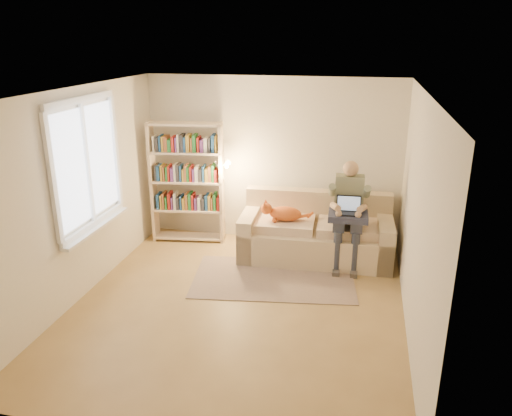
% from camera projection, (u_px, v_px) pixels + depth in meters
% --- Properties ---
extents(floor, '(4.50, 4.50, 0.00)m').
position_uv_depth(floor, '(238.00, 306.00, 6.17)').
color(floor, olive).
rests_on(floor, ground).
extents(ceiling, '(4.00, 4.50, 0.02)m').
position_uv_depth(ceiling, '(235.00, 92.00, 5.31)').
color(ceiling, white).
rests_on(ceiling, wall_back).
extents(wall_left, '(0.02, 4.50, 2.60)m').
position_uv_depth(wall_left, '(79.00, 195.00, 6.14)').
color(wall_left, silver).
rests_on(wall_left, floor).
extents(wall_right, '(0.02, 4.50, 2.60)m').
position_uv_depth(wall_right, '(417.00, 220.00, 5.33)').
color(wall_right, silver).
rests_on(wall_right, floor).
extents(wall_back, '(4.00, 0.02, 2.60)m').
position_uv_depth(wall_back, '(272.00, 161.00, 7.81)').
color(wall_back, silver).
rests_on(wall_back, floor).
extents(wall_front, '(4.00, 0.02, 2.60)m').
position_uv_depth(wall_front, '(160.00, 304.00, 3.66)').
color(wall_front, silver).
rests_on(wall_front, floor).
extents(window, '(0.12, 1.52, 1.69)m').
position_uv_depth(window, '(91.00, 185.00, 6.29)').
color(window, white).
rests_on(window, wall_left).
extents(sofa, '(2.24, 1.08, 0.94)m').
position_uv_depth(sofa, '(316.00, 235.00, 7.44)').
color(sofa, beige).
rests_on(sofa, floor).
extents(person, '(0.42, 0.66, 1.51)m').
position_uv_depth(person, '(348.00, 208.00, 7.04)').
color(person, gray).
rests_on(person, sofa).
extents(cat, '(0.72, 0.27, 0.26)m').
position_uv_depth(cat, '(279.00, 213.00, 7.28)').
color(cat, orange).
rests_on(cat, sofa).
extents(blanket, '(0.56, 0.47, 0.09)m').
position_uv_depth(blanket, '(348.00, 216.00, 6.94)').
color(blanket, '#2A2F4A').
rests_on(blanket, person).
extents(laptop, '(0.35, 0.32, 0.28)m').
position_uv_depth(laptop, '(349.00, 209.00, 6.92)').
color(laptop, black).
rests_on(laptop, blanket).
extents(bookshelf, '(1.30, 0.44, 1.93)m').
position_uv_depth(bookshelf, '(187.00, 177.00, 7.83)').
color(bookshelf, beige).
rests_on(bookshelf, floor).
extents(rug, '(2.33, 1.57, 0.01)m').
position_uv_depth(rug, '(274.00, 278.00, 6.85)').
color(rug, gray).
rests_on(rug, floor).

